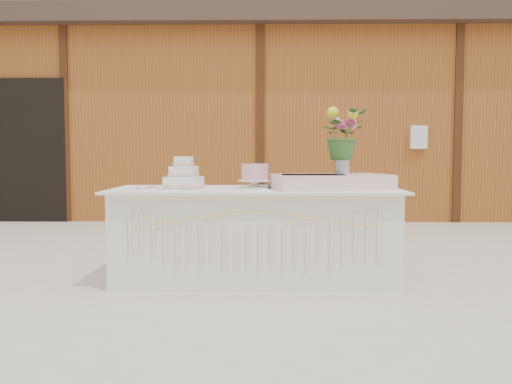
% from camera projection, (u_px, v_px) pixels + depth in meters
% --- Properties ---
extents(ground, '(80.00, 80.00, 0.00)m').
position_uv_depth(ground, '(255.00, 279.00, 4.81)').
color(ground, beige).
rests_on(ground, ground).
extents(barn, '(12.60, 4.60, 3.30)m').
position_uv_depth(barn, '(261.00, 120.00, 10.67)').
color(barn, '#954D1F').
rests_on(barn, ground).
extents(cake_table, '(2.40, 1.00, 0.77)m').
position_uv_depth(cake_table, '(255.00, 234.00, 4.78)').
color(cake_table, silver).
rests_on(cake_table, ground).
extents(wedding_cake, '(0.33, 0.33, 0.27)m').
position_uv_depth(wedding_cake, '(184.00, 178.00, 4.76)').
color(wedding_cake, white).
rests_on(wedding_cake, cake_table).
extents(pink_cake_stand, '(0.29, 0.29, 0.21)m').
position_uv_depth(pink_cake_stand, '(255.00, 175.00, 4.77)').
color(pink_cake_stand, silver).
rests_on(pink_cake_stand, cake_table).
extents(satin_runner, '(1.05, 0.75, 0.12)m').
position_uv_depth(satin_runner, '(330.00, 182.00, 4.72)').
color(satin_runner, beige).
rests_on(satin_runner, cake_table).
extents(flower_vase, '(0.12, 0.12, 0.17)m').
position_uv_depth(flower_vase, '(342.00, 164.00, 4.73)').
color(flower_vase, silver).
rests_on(flower_vase, satin_runner).
extents(bouquet, '(0.49, 0.48, 0.42)m').
position_uv_depth(bouquet, '(343.00, 129.00, 4.71)').
color(bouquet, '#335C25').
rests_on(bouquet, flower_vase).
extents(loose_flowers, '(0.22, 0.35, 0.02)m').
position_uv_depth(loose_flowers, '(144.00, 187.00, 4.83)').
color(loose_flowers, pink).
rests_on(loose_flowers, cake_table).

